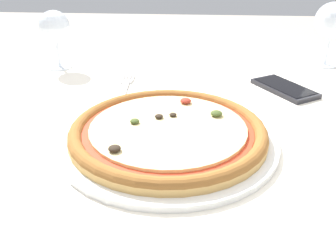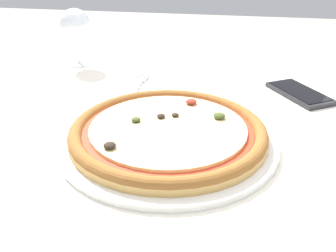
# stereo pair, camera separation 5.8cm
# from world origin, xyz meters

# --- Properties ---
(dining_table) EXTENTS (1.37, 0.91, 0.76)m
(dining_table) POSITION_xyz_m (0.00, 0.00, 0.67)
(dining_table) COLOR #997047
(dining_table) RESTS_ON ground_plane
(pizza_plate) EXTENTS (0.35, 0.35, 0.04)m
(pizza_plate) POSITION_xyz_m (-0.14, -0.19, 0.78)
(pizza_plate) COLOR white
(pizza_plate) RESTS_ON dining_table
(fork) EXTENTS (0.03, 0.17, 0.00)m
(fork) POSITION_xyz_m (-0.25, 0.05, 0.76)
(fork) COLOR silver
(fork) RESTS_ON dining_table
(wine_glass_far_left) EXTENTS (0.07, 0.07, 0.14)m
(wine_glass_far_left) POSITION_xyz_m (-0.44, 0.18, 0.86)
(wine_glass_far_left) COLOR silver
(wine_glass_far_left) RESTS_ON dining_table
(cell_phone) EXTENTS (0.14, 0.16, 0.01)m
(cell_phone) POSITION_xyz_m (0.10, 0.06, 0.76)
(cell_phone) COLOR #232328
(cell_phone) RESTS_ON dining_table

